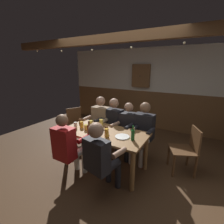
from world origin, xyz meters
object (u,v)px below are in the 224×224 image
(person_5, at_px, (101,156))
(wall_dart_cabinet, at_px, (141,76))
(condiment_caddy, at_px, (96,128))
(pint_glass_2, at_px, (107,133))
(dining_table, at_px, (104,137))
(table_candle, at_px, (134,130))
(pint_glass_7, at_px, (82,125))
(person_4, at_px, (68,145))
(bottle_0, at_px, (89,130))
(person_3, at_px, (143,129))
(person_0, at_px, (99,120))
(pint_glass_1, at_px, (76,125))
(chair_empty_near_left, at_px, (76,124))
(pint_glass_6, at_px, (91,123))
(bottle_1, at_px, (133,135))
(plate_0, at_px, (122,137))
(chair_empty_near_right, at_px, (187,149))
(pint_glass_0, at_px, (80,121))
(pint_glass_5, at_px, (101,123))
(pint_glass_3, at_px, (86,127))
(person_2, at_px, (127,127))
(pint_glass_4, at_px, (106,129))
(person_1, at_px, (112,123))

(person_5, distance_m, wall_dart_cabinet, 3.34)
(condiment_caddy, height_order, pint_glass_2, pint_glass_2)
(dining_table, bearing_deg, table_candle, 30.04)
(person_5, bearing_deg, dining_table, 129.98)
(pint_glass_7, bearing_deg, person_4, -72.52)
(dining_table, relative_size, bottle_0, 5.87)
(person_3, relative_size, pint_glass_7, 10.11)
(person_0, xyz_separation_m, pint_glass_1, (-0.05, -0.77, 0.12))
(person_0, bearing_deg, wall_dart_cabinet, -100.60)
(chair_empty_near_left, xyz_separation_m, pint_glass_6, (0.91, -0.53, 0.34))
(bottle_1, bearing_deg, condiment_caddy, 175.24)
(plate_0, distance_m, pint_glass_7, 0.91)
(bottle_1, relative_size, pint_glass_7, 2.05)
(chair_empty_near_right, relative_size, bottle_1, 3.47)
(pint_glass_0, bearing_deg, pint_glass_5, 6.57)
(person_5, distance_m, pint_glass_0, 1.28)
(table_candle, height_order, pint_glass_3, pint_glass_3)
(plate_0, relative_size, bottle_1, 1.00)
(person_0, distance_m, pint_glass_0, 0.54)
(person_2, height_order, condiment_caddy, person_2)
(person_4, xyz_separation_m, plate_0, (0.73, 0.57, 0.09))
(pint_glass_2, relative_size, wall_dart_cabinet, 0.22)
(bottle_0, bearing_deg, pint_glass_4, 57.14)
(bottle_0, relative_size, pint_glass_4, 2.25)
(dining_table, relative_size, chair_empty_near_right, 1.84)
(person_1, xyz_separation_m, bottle_0, (0.07, -0.93, 0.17))
(person_4, distance_m, pint_glass_3, 0.54)
(person_4, distance_m, wall_dart_cabinet, 3.29)
(pint_glass_7, bearing_deg, pint_glass_2, -10.57)
(person_1, height_order, bottle_0, person_1)
(chair_empty_near_left, height_order, plate_0, chair_empty_near_left)
(chair_empty_near_right, bearing_deg, pint_glass_4, 91.27)
(plate_0, bearing_deg, bottle_1, -3.84)
(person_2, xyz_separation_m, plate_0, (0.22, -0.68, 0.10))
(pint_glass_7, bearing_deg, pint_glass_4, 4.03)
(table_candle, distance_m, plate_0, 0.34)
(person_5, bearing_deg, pint_glass_7, 157.22)
(person_2, bearing_deg, person_1, -4.23)
(person_1, height_order, pint_glass_6, person_1)
(person_0, distance_m, bottle_1, 1.36)
(person_0, relative_size, chair_empty_near_left, 1.43)
(bottle_1, bearing_deg, pint_glass_4, 174.70)
(pint_glass_2, height_order, pint_glass_6, pint_glass_2)
(condiment_caddy, bearing_deg, pint_glass_3, -145.40)
(pint_glass_0, distance_m, wall_dart_cabinet, 2.57)
(table_candle, bearing_deg, pint_glass_4, -145.74)
(dining_table, bearing_deg, pint_glass_4, -10.15)
(condiment_caddy, xyz_separation_m, pint_glass_0, (-0.49, 0.12, 0.03))
(pint_glass_4, height_order, pint_glass_7, same)
(dining_table, bearing_deg, person_5, -61.41)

